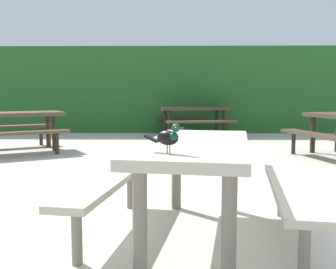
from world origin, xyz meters
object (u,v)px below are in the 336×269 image
at_px(bird_grackle, 169,137).
at_px(picnic_table_mid_left, 13,122).
at_px(picnic_table_mid_right, 194,114).
at_px(picnic_table_foreground, 196,165).

bearing_deg(bird_grackle, picnic_table_mid_left, 121.22).
bearing_deg(picnic_table_mid_right, picnic_table_foreground, -92.47).
xyz_separation_m(picnic_table_foreground, bird_grackle, (-0.20, -0.61, 0.29)).
bearing_deg(picnic_table_mid_left, bird_grackle, -58.78).
bearing_deg(picnic_table_foreground, picnic_table_mid_left, 126.35).
height_order(picnic_table_foreground, picnic_table_mid_right, same).
bearing_deg(picnic_table_foreground, bird_grackle, -108.11).
relative_size(bird_grackle, picnic_table_mid_left, 0.11).
height_order(picnic_table_foreground, bird_grackle, bird_grackle).
distance_m(bird_grackle, picnic_table_mid_right, 7.80).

